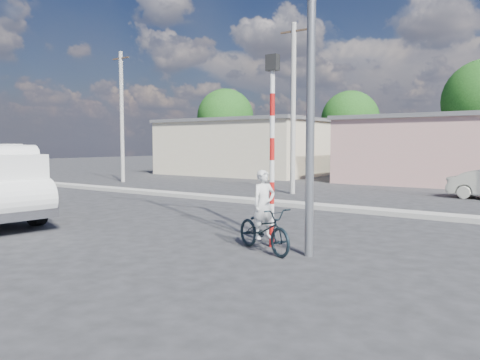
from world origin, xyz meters
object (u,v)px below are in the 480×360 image
Objects in this scene: traffic_pole at (272,134)px; streetlight at (304,17)px; cyclist at (264,218)px; bicycle at (264,229)px.

streetlight is at bearing -17.73° from traffic_pole.
traffic_pole is at bearing 36.01° from cyclist.
streetlight is at bearing -51.51° from cyclist.
cyclist is 1.92m from traffic_pole.
cyclist is 0.34× the size of traffic_pole.
traffic_pole is at bearing 36.01° from bicycle.
bicycle is 2.16m from traffic_pole.
traffic_pole reaches higher than bicycle.
traffic_pole is (-0.11, 0.51, 2.09)m from bicycle.
bicycle is 0.25m from cyclist.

